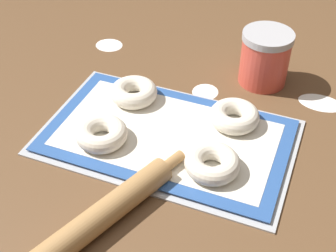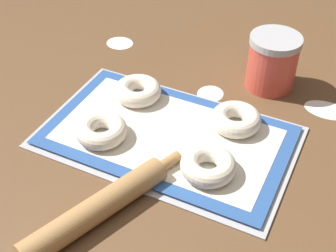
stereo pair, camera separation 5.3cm
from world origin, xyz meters
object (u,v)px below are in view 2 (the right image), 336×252
object	(u,v)px
bagel_back_left	(138,91)
rolling_pin	(96,209)
baking_tray	(168,135)
bagel_front_left	(101,130)
bagel_back_right	(236,119)
flour_canister	(272,62)
bagel_front_right	(208,165)

from	to	relation	value
bagel_back_left	rolling_pin	world-z (taller)	same
baking_tray	bagel_back_left	world-z (taller)	bagel_back_left
baking_tray	bagel_front_left	distance (m)	0.14
bagel_back_right	rolling_pin	bearing A→B (deg)	-112.59
bagel_front_left	flour_canister	world-z (taller)	flour_canister
bagel_back_left	baking_tray	bearing A→B (deg)	-34.83
baking_tray	rolling_pin	xyz separation A→B (m)	(-0.02, -0.24, 0.02)
bagel_back_left	flour_canister	size ratio (longest dim) A/B	0.81
bagel_front_left	bagel_back_right	xyz separation A→B (m)	(0.23, 0.15, 0.00)
bagel_back_right	rolling_pin	distance (m)	0.35
bagel_front_left	bagel_back_left	world-z (taller)	same
bagel_front_left	flour_canister	bearing A→B (deg)	53.80
bagel_front_right	rolling_pin	bearing A→B (deg)	-127.42
bagel_front_right	rolling_pin	xyz separation A→B (m)	(-0.13, -0.17, -0.01)
baking_tray	bagel_front_right	xyz separation A→B (m)	(0.12, -0.07, 0.03)
bagel_back_left	flour_canister	distance (m)	0.31
bagel_back_right	flour_canister	xyz separation A→B (m)	(0.02, 0.19, 0.04)
baking_tray	bagel_front_right	world-z (taller)	bagel_front_right
baking_tray	bagel_back_left	bearing A→B (deg)	145.17
flour_canister	rolling_pin	distance (m)	0.53
bagel_back_right	rolling_pin	xyz separation A→B (m)	(-0.13, -0.32, -0.01)
baking_tray	bagel_back_right	bearing A→B (deg)	34.60
baking_tray	flour_canister	xyz separation A→B (m)	(0.13, 0.27, 0.06)
baking_tray	bagel_front_left	bearing A→B (deg)	-148.40
bagel_front_left	bagel_back_right	bearing A→B (deg)	33.14
bagel_back_left	bagel_back_right	bearing A→B (deg)	0.39
bagel_front_left	bagel_back_left	bearing A→B (deg)	89.48
bagel_back_right	flour_canister	size ratio (longest dim) A/B	0.81
rolling_pin	flour_canister	bearing A→B (deg)	73.49
baking_tray	bagel_back_left	xyz separation A→B (m)	(-0.11, 0.08, 0.03)
flour_canister	rolling_pin	xyz separation A→B (m)	(-0.15, -0.51, -0.04)
bagel_front_right	bagel_back_left	size ratio (longest dim) A/B	1.00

